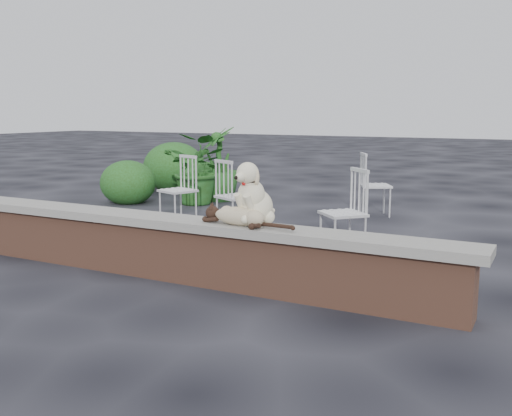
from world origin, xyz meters
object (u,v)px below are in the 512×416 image
at_px(potted_plant_a, 199,169).
at_px(potted_plant_b, 219,164).
at_px(dog, 256,192).
at_px(cat, 240,215).
at_px(chair_d, 343,212).
at_px(chair_b, 178,189).
at_px(chair_e, 375,185).
at_px(chair_c, 236,195).

bearing_deg(potted_plant_a, potted_plant_b, 81.57).
xyz_separation_m(dog, cat, (-0.08, -0.15, -0.19)).
xyz_separation_m(chair_d, potted_plant_b, (-3.23, 2.72, 0.17)).
xyz_separation_m(chair_b, chair_e, (2.31, 1.81, 0.00)).
height_order(chair_e, potted_plant_a, potted_plant_a).
height_order(chair_d, potted_plant_a, potted_plant_a).
height_order(cat, potted_plant_a, potted_plant_a).
bearing_deg(cat, chair_c, 131.82).
bearing_deg(cat, chair_d, 89.48).
bearing_deg(chair_b, chair_e, 57.40).
relative_size(chair_b, potted_plant_a, 0.79).
xyz_separation_m(dog, chair_e, (-0.09, 4.03, -0.39)).
height_order(chair_c, chair_d, same).
distance_m(potted_plant_a, potted_plant_b, 0.52).
height_order(chair_c, potted_plant_a, potted_plant_a).
distance_m(cat, chair_c, 2.59).
height_order(chair_b, potted_plant_b, potted_plant_b).
distance_m(chair_b, potted_plant_b, 2.11).
relative_size(chair_b, potted_plant_b, 0.73).
xyz_separation_m(chair_c, chair_d, (1.66, -0.56, 0.00)).
distance_m(dog, cat, 0.25).
distance_m(chair_d, potted_plant_a, 3.97).
xyz_separation_m(chair_e, potted_plant_a, (-2.93, -0.30, 0.13)).
bearing_deg(potted_plant_b, chair_d, -40.19).
bearing_deg(cat, potted_plant_a, 138.79).
xyz_separation_m(chair_c, potted_plant_b, (-1.57, 2.16, 0.17)).
distance_m(dog, potted_plant_b, 5.17).
xyz_separation_m(potted_plant_a, potted_plant_b, (0.08, 0.52, 0.05)).
bearing_deg(chair_c, potted_plant_a, -19.99).
distance_m(chair_c, potted_plant_a, 2.33).
bearing_deg(chair_e, chair_c, 117.47).
bearing_deg(potted_plant_a, chair_b, -67.43).
distance_m(cat, chair_d, 1.72).
bearing_deg(potted_plant_b, dog, -55.21).
distance_m(chair_d, potted_plant_b, 4.23).
height_order(chair_e, potted_plant_b, potted_plant_b).
bearing_deg(potted_plant_a, chair_d, -33.79).
relative_size(chair_b, chair_c, 1.00).
distance_m(dog, chair_e, 4.05).
height_order(dog, chair_e, dog).
xyz_separation_m(dog, chair_b, (-2.40, 2.22, -0.39)).
distance_m(chair_b, chair_e, 2.93).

